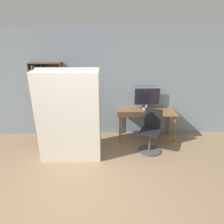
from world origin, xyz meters
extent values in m
plane|color=#937556|center=(0.00, 0.00, 0.00)|extent=(16.00, 16.00, 0.00)
cube|color=gray|center=(0.00, 2.67, 1.35)|extent=(8.00, 0.06, 2.70)
cube|color=brown|center=(1.35, 2.33, 0.71)|extent=(1.44, 0.61, 0.03)
cylinder|color=brown|center=(0.69, 2.09, 0.35)|extent=(0.05, 0.05, 0.69)
cylinder|color=brown|center=(2.01, 2.09, 0.35)|extent=(0.05, 0.05, 0.69)
cylinder|color=brown|center=(0.69, 2.58, 0.35)|extent=(0.05, 0.05, 0.69)
cylinder|color=brown|center=(2.01, 2.58, 0.35)|extent=(0.05, 0.05, 0.69)
cylinder|color=#B7B7BC|center=(1.37, 2.52, 0.73)|extent=(0.20, 0.20, 0.02)
cylinder|color=#B7B7BC|center=(1.37, 2.52, 0.79)|extent=(0.04, 0.04, 0.10)
cube|color=#B7B7BC|center=(1.37, 2.53, 1.05)|extent=(0.65, 0.02, 0.44)
cube|color=black|center=(1.37, 2.52, 1.05)|extent=(0.63, 0.03, 0.42)
cylinder|color=#4C4C51|center=(1.34, 1.67, 0.01)|extent=(0.52, 0.52, 0.03)
cylinder|color=#4C4C51|center=(1.34, 1.67, 0.25)|extent=(0.05, 0.05, 0.44)
cube|color=black|center=(1.34, 1.67, 0.49)|extent=(0.58, 0.58, 0.05)
cube|color=black|center=(1.42, 1.85, 0.74)|extent=(0.38, 0.20, 0.45)
cube|color=brown|center=(-1.44, 2.51, 0.95)|extent=(0.02, 0.26, 1.90)
cube|color=brown|center=(-0.70, 2.51, 0.95)|extent=(0.02, 0.26, 1.90)
cube|color=brown|center=(-1.07, 2.63, 0.95)|extent=(0.75, 0.02, 1.90)
cube|color=brown|center=(-1.07, 2.51, 0.01)|extent=(0.72, 0.23, 0.02)
cube|color=brown|center=(-1.07, 2.51, 0.39)|extent=(0.72, 0.23, 0.02)
cube|color=brown|center=(-1.07, 2.51, 0.76)|extent=(0.72, 0.23, 0.02)
cube|color=brown|center=(-1.07, 2.51, 1.14)|extent=(0.72, 0.23, 0.02)
cube|color=brown|center=(-1.07, 2.51, 1.51)|extent=(0.72, 0.23, 0.02)
cube|color=brown|center=(-1.07, 2.51, 1.89)|extent=(0.72, 0.23, 0.02)
cube|color=#287A38|center=(-1.41, 2.49, 0.13)|extent=(0.02, 0.19, 0.22)
cube|color=red|center=(-1.38, 2.51, 0.16)|extent=(0.03, 0.18, 0.29)
cube|color=silver|center=(-1.35, 2.50, 0.17)|extent=(0.03, 0.17, 0.31)
cube|color=red|center=(-1.31, 2.51, 0.18)|extent=(0.03, 0.13, 0.32)
cube|color=orange|center=(-1.40, 2.52, 0.51)|extent=(0.03, 0.16, 0.24)
cube|color=orange|center=(-1.37, 2.50, 0.52)|extent=(0.03, 0.13, 0.25)
cube|color=orange|center=(-1.33, 2.53, 0.52)|extent=(0.03, 0.13, 0.24)
cube|color=silver|center=(-1.29, 2.52, 0.56)|extent=(0.04, 0.15, 0.32)
cube|color=#1E4C9E|center=(-1.40, 2.52, 0.91)|extent=(0.03, 0.18, 0.28)
cube|color=red|center=(-1.36, 2.53, 0.89)|extent=(0.04, 0.18, 0.24)
cube|color=#287A38|center=(-1.31, 2.50, 0.89)|extent=(0.04, 0.13, 0.24)
cube|color=silver|center=(-1.26, 2.50, 0.88)|extent=(0.04, 0.19, 0.23)
cube|color=#287A38|center=(-1.23, 2.49, 0.90)|extent=(0.02, 0.17, 0.26)
cube|color=silver|center=(-1.41, 2.51, 1.25)|extent=(0.03, 0.16, 0.22)
cube|color=gold|center=(-1.38, 2.52, 1.27)|extent=(0.02, 0.13, 0.25)
cube|color=#7A2D84|center=(-1.34, 2.54, 1.31)|extent=(0.04, 0.16, 0.33)
cube|color=#1E4C9E|center=(-1.30, 2.49, 1.30)|extent=(0.03, 0.14, 0.30)
cube|color=orange|center=(-1.27, 2.48, 1.29)|extent=(0.03, 0.17, 0.28)
cube|color=red|center=(-1.23, 2.51, 1.30)|extent=(0.02, 0.15, 0.30)
cube|color=#7A2D84|center=(-1.19, 2.48, 1.29)|extent=(0.03, 0.17, 0.30)
cube|color=teal|center=(-1.16, 2.46, 1.29)|extent=(0.02, 0.13, 0.28)
cube|color=brown|center=(-1.41, 2.53, 1.65)|extent=(0.02, 0.17, 0.25)
cube|color=silver|center=(-1.37, 2.53, 1.68)|extent=(0.02, 0.18, 0.32)
cube|color=silver|center=(-1.33, 2.52, 1.63)|extent=(0.04, 0.13, 0.22)
cube|color=teal|center=(-1.29, 2.49, 1.67)|extent=(0.03, 0.14, 0.29)
cube|color=#232328|center=(-1.25, 2.54, 1.67)|extent=(0.04, 0.13, 0.30)
cube|color=red|center=(-1.21, 2.54, 1.65)|extent=(0.04, 0.13, 0.26)
cube|color=#1E4C9E|center=(-1.17, 2.51, 1.68)|extent=(0.03, 0.13, 0.31)
cube|color=#1E4C9E|center=(-1.12, 2.54, 1.64)|extent=(0.04, 0.14, 0.24)
cube|color=#1E4C9E|center=(-1.07, 2.52, 1.66)|extent=(0.04, 0.18, 0.27)
cube|color=silver|center=(-0.40, 1.30, 0.96)|extent=(1.25, 0.29, 1.92)
cube|color=beige|center=(0.22, 1.30, 0.96)|extent=(0.01, 0.29, 1.88)
cube|color=silver|center=(-0.40, 1.62, 0.96)|extent=(1.25, 0.25, 1.92)
cube|color=beige|center=(0.22, 1.62, 0.96)|extent=(0.01, 0.25, 1.88)
camera|label=1|loc=(0.38, -2.69, 2.62)|focal=35.00mm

